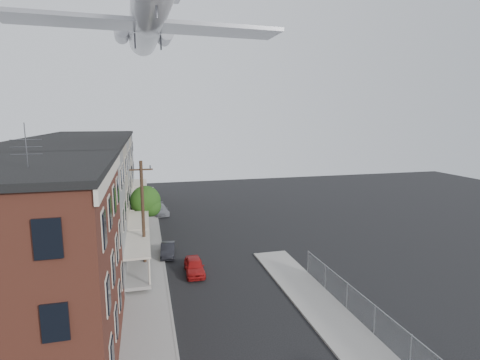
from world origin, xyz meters
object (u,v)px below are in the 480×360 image
object	(u,v)px
airplane	(147,19)
car_far	(160,210)
street_tree	(147,202)
car_mid	(168,250)
utility_pole	(143,214)
car_near	(194,266)

from	to	relation	value
airplane	car_far	bearing A→B (deg)	84.01
car_far	street_tree	bearing A→B (deg)	-109.21
street_tree	car_mid	size ratio (longest dim) A/B	1.49
street_tree	airplane	world-z (taller)	airplane
car_far	airplane	bearing A→B (deg)	-103.20
utility_pole	car_near	distance (m)	5.84
car_near	airplane	distance (m)	24.13
car_near	utility_pole	bearing A→B (deg)	155.98
street_tree	car_mid	distance (m)	7.97
utility_pole	car_far	bearing A→B (deg)	83.59
street_tree	car_mid	world-z (taller)	street_tree
car_near	airplane	size ratio (longest dim) A/B	0.13
street_tree	car_far	bearing A→B (deg)	78.01
street_tree	car_far	xyz separation A→B (m)	(1.67, 7.87, -2.82)
utility_pole	car_far	size ratio (longest dim) A/B	2.09
car_near	car_far	distance (m)	19.69
airplane	car_mid	bearing A→B (deg)	-82.60
utility_pole	airplane	size ratio (longest dim) A/B	0.31
car_mid	utility_pole	bearing A→B (deg)	-121.22
car_mid	car_far	bearing A→B (deg)	95.45
car_near	car_mid	xyz separation A→B (m)	(-1.80, 4.50, -0.05)
car_mid	car_near	bearing A→B (deg)	-62.75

